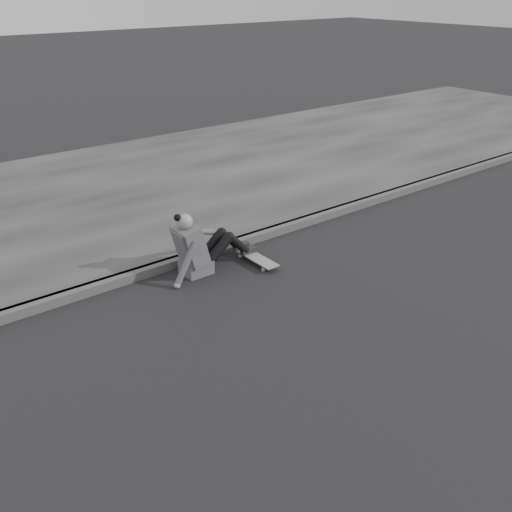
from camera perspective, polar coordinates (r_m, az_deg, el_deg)
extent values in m
plane|color=black|center=(7.63, 18.77, -2.76)|extent=(80.00, 80.00, 0.00)
cube|color=#434343|center=(9.08, 5.53, 3.66)|extent=(24.00, 0.16, 0.12)
cube|color=#343434|center=(11.33, -4.99, 8.25)|extent=(24.00, 6.00, 0.12)
cylinder|color=#9C9C97|center=(7.55, 0.74, -1.34)|extent=(0.03, 0.05, 0.05)
cylinder|color=#9C9C97|center=(7.63, 1.62, -1.02)|extent=(0.03, 0.05, 0.05)
cylinder|color=#9C9C97|center=(7.92, -1.60, 0.03)|extent=(0.03, 0.05, 0.05)
cylinder|color=#9C9C97|center=(8.00, -0.73, 0.32)|extent=(0.03, 0.05, 0.05)
cube|color=#29282B|center=(7.58, 1.19, -0.99)|extent=(0.16, 0.04, 0.03)
cube|color=#29282B|center=(7.95, -1.16, 0.35)|extent=(0.16, 0.04, 0.03)
cube|color=slate|center=(7.75, -0.02, -0.14)|extent=(0.20, 0.78, 0.02)
cube|color=#4C4C4E|center=(7.52, -6.01, -1.05)|extent=(0.36, 0.34, 0.18)
cube|color=#4C4C4E|center=(7.34, -6.60, 1.17)|extent=(0.37, 0.40, 0.57)
cube|color=#4C4C4E|center=(7.23, -7.52, 1.76)|extent=(0.14, 0.30, 0.20)
cylinder|color=gray|center=(7.22, -7.03, 2.79)|extent=(0.09, 0.09, 0.08)
sphere|color=gray|center=(7.18, -7.14, 3.43)|extent=(0.20, 0.20, 0.20)
sphere|color=black|center=(7.13, -7.87, 3.83)|extent=(0.09, 0.09, 0.09)
cylinder|color=black|center=(7.52, -3.69, 0.70)|extent=(0.43, 0.13, 0.39)
cylinder|color=black|center=(7.66, -4.45, 1.15)|extent=(0.43, 0.13, 0.39)
cylinder|color=black|center=(7.68, -1.84, 1.25)|extent=(0.35, 0.11, 0.36)
cylinder|color=black|center=(7.81, -2.62, 1.68)|extent=(0.35, 0.11, 0.36)
sphere|color=black|center=(7.55, -2.68, 1.95)|extent=(0.13, 0.13, 0.13)
sphere|color=black|center=(7.68, -3.46, 2.38)|extent=(0.13, 0.13, 0.13)
cube|color=black|center=(7.84, -0.73, 0.55)|extent=(0.24, 0.08, 0.07)
cube|color=black|center=(7.97, -1.51, 0.99)|extent=(0.24, 0.08, 0.07)
cylinder|color=#4C4C4E|center=(7.15, -7.01, -0.82)|extent=(0.38, 0.08, 0.58)
sphere|color=gray|center=(7.19, -7.89, -2.96)|extent=(0.08, 0.08, 0.08)
cylinder|color=#4C4C4E|center=(7.56, -5.71, 2.45)|extent=(0.48, 0.08, 0.21)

